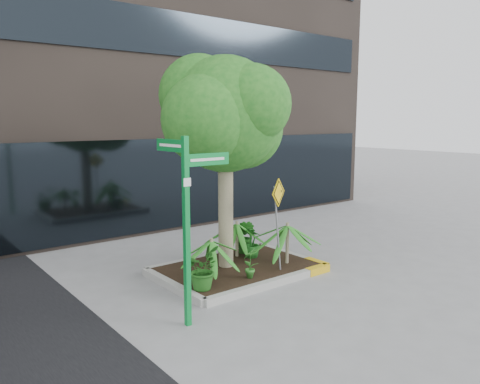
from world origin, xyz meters
TOP-DOWN VIEW (x-y plane):
  - ground at (0.00, 0.00)m, footprint 80.00×80.00m
  - planter at (0.23, 0.27)m, footprint 3.35×2.36m
  - tree at (0.02, 0.49)m, footprint 3.04×2.70m
  - palm_front at (1.18, -0.20)m, footprint 1.01×1.01m
  - palm_left at (-0.63, 0.08)m, footprint 0.88×0.88m
  - palm_back at (0.64, 0.87)m, footprint 0.92×0.92m
  - shrub_a at (-1.15, -0.35)m, footprint 0.96×0.96m
  - shrub_b at (0.85, 0.61)m, footprint 0.50×0.50m
  - shrub_c at (-0.06, -0.44)m, footprint 0.39×0.39m
  - shrub_d at (0.94, 0.93)m, footprint 0.54×0.54m
  - street_sign_post at (-1.94, -1.16)m, footprint 0.89×0.87m
  - cattle_sign at (0.71, -0.39)m, footprint 0.55×0.24m

SIDE VIEW (x-z plane):
  - ground at x=0.00m, z-range 0.00..0.00m
  - planter at x=0.23m, z-range 0.03..0.18m
  - shrub_c at x=-0.06m, z-range 0.15..0.77m
  - shrub_b at x=0.85m, z-range 0.15..0.84m
  - shrub_a at x=-1.15m, z-range 0.15..0.91m
  - shrub_d at x=0.94m, z-range 0.15..0.95m
  - palm_left at x=-0.63m, z-range 0.39..1.37m
  - palm_back at x=0.64m, z-range 0.40..1.42m
  - palm_front at x=1.18m, z-range 0.43..1.54m
  - cattle_sign at x=0.71m, z-range 0.49..2.39m
  - street_sign_post at x=-1.94m, z-range 0.35..3.35m
  - tree at x=0.02m, z-range 1.05..5.61m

